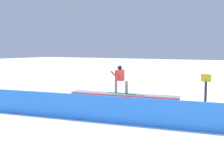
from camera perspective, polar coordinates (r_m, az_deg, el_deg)
ground_plane at (r=13.21m, az=2.33°, el=-6.71°), size 120.00×120.00×0.00m
grind_box at (r=13.15m, az=2.34°, el=-5.51°), size 5.34×1.46×0.63m
snowboarder at (r=13.05m, az=1.71°, el=-0.83°), size 1.49×0.42×1.36m
safety_fence at (r=10.55m, az=-5.17°, el=-6.99°), size 9.87×1.72×1.02m
trail_marker at (r=11.54m, az=19.12°, el=-3.97°), size 0.40×0.10×1.77m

